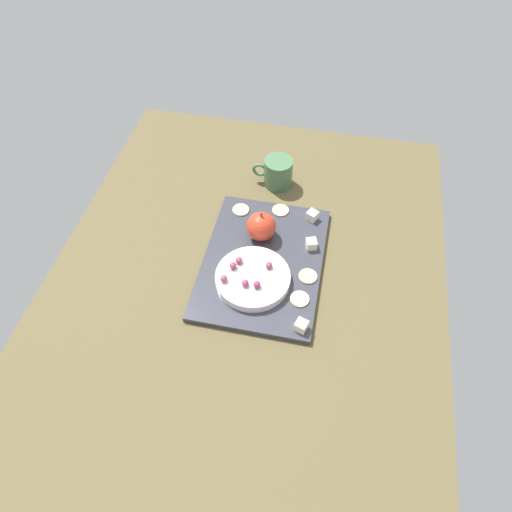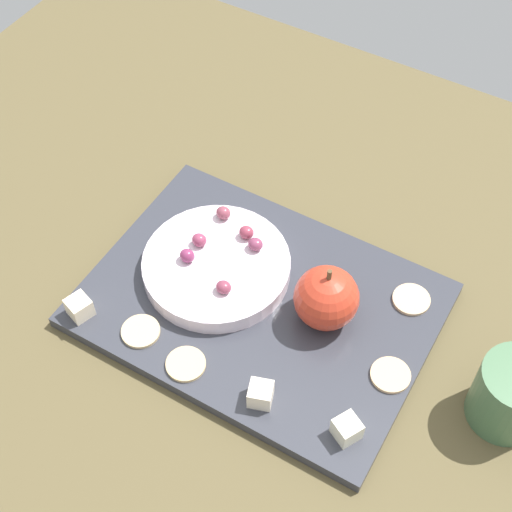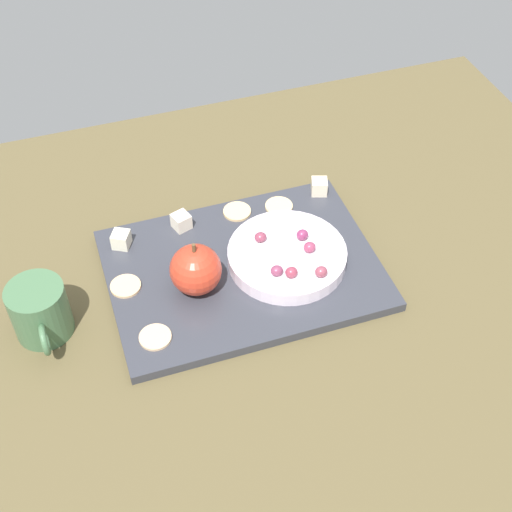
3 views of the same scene
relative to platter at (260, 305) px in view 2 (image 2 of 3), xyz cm
name	(u,v)px [view 2 (image 2 of 3)]	position (x,y,z in cm)	size (l,w,h in cm)	color
table	(248,290)	(3.25, -2.96, -3.05)	(110.24, 87.85, 4.66)	brown
platter	(260,305)	(0.00, 0.00, 0.00)	(36.60, 26.58, 1.44)	#34363F
serving_dish	(216,266)	(6.09, -1.02, 1.74)	(16.34, 16.34, 2.05)	white
apple_whole	(326,298)	(-6.92, -1.78, 4.15)	(6.87, 6.87, 6.87)	red
apple_stem	(329,275)	(-6.92, -1.78, 8.19)	(0.50, 0.50, 1.20)	brown
cheese_cube_0	(79,307)	(15.69, 10.97, 1.88)	(2.32, 2.32, 2.32)	#F9E8C7
cheese_cube_1	(347,429)	(-14.88, 9.22, 1.88)	(2.32, 2.32, 2.32)	#EFE8CB
cheese_cube_2	(261,394)	(-5.97, 10.15, 1.88)	(2.32, 2.32, 2.32)	#F9EACF
cracker_0	(186,364)	(2.55, 10.61, 0.92)	(4.10, 4.10, 0.40)	#E3BE84
cracker_1	(390,375)	(-15.96, 1.28, 0.92)	(4.10, 4.10, 0.40)	#E3B785
cracker_2	(411,299)	(-14.13, -8.33, 0.92)	(4.10, 4.10, 0.40)	#DCB489
cracker_3	(141,331)	(8.79, 9.71, 0.92)	(4.10, 4.10, 0.40)	#DBBB87
grape_0	(223,213)	(8.68, -6.76, 3.53)	(1.68, 1.51, 1.53)	#8C3F4F
grape_1	(199,240)	(8.90, -2.06, 3.52)	(1.68, 1.51, 1.50)	#913956
grape_2	(259,246)	(2.75, -4.69, 3.48)	(1.68, 1.51, 1.42)	#823956
grape_3	(220,285)	(3.71, 1.98, 3.44)	(1.68, 1.51, 1.35)	#84384C
grape_4	(246,232)	(4.95, -5.61, 3.53)	(1.68, 1.51, 1.51)	#8D3548
grape_5	(187,256)	(8.83, 0.46, 3.55)	(1.68, 1.51, 1.56)	#832F57
cup	(512,394)	(-27.07, -1.46, 3.08)	(7.33, 10.54, 7.61)	#446B47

